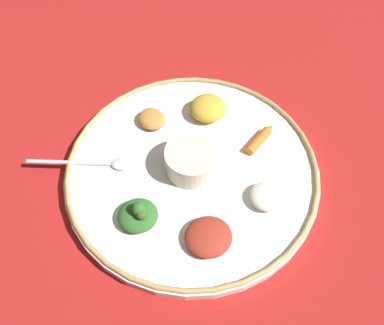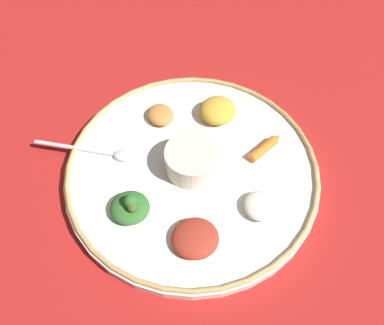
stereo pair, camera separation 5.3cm
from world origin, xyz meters
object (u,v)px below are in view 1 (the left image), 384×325
at_px(spoon, 96,163).
at_px(carrot_near_spoon, 260,139).
at_px(greens_pile, 138,215).
at_px(center_bowl, 192,159).

height_order(spoon, carrot_near_spoon, carrot_near_spoon).
bearing_deg(greens_pile, spoon, 52.11).
bearing_deg(greens_pile, center_bowl, -26.65).
xyz_separation_m(spoon, carrot_near_spoon, (0.11, -0.26, 0.00)).
relative_size(center_bowl, greens_pile, 1.19).
bearing_deg(greens_pile, carrot_near_spoon, -39.32).
bearing_deg(center_bowl, carrot_near_spoon, -51.38).
distance_m(spoon, carrot_near_spoon, 0.28).
height_order(center_bowl, carrot_near_spoon, center_bowl).
xyz_separation_m(center_bowl, greens_pile, (-0.11, 0.05, -0.01)).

